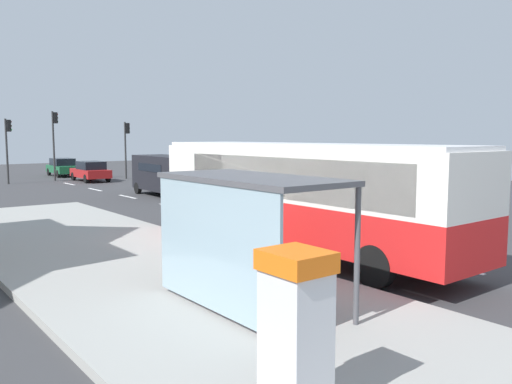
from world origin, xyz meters
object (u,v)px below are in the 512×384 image
at_px(sedan_near, 63,167).
at_px(recycling_bin_red, 256,248).
at_px(recycling_bin_green, 224,240).
at_px(traffic_light_far_side, 8,140).
at_px(white_van, 166,173).
at_px(recycling_bin_yellow, 239,244).
at_px(bus_shelter, 237,208).
at_px(sedan_far, 91,171).
at_px(bus, 299,191).
at_px(traffic_light_near_side, 126,141).
at_px(recycling_bin_blue, 210,236).
at_px(traffic_light_median, 55,135).
at_px(ticket_machine, 296,331).

height_order(sedan_near, recycling_bin_red, sedan_near).
relative_size(recycling_bin_green, traffic_light_far_side, 0.20).
relative_size(white_van, recycling_bin_yellow, 5.57).
bearing_deg(recycling_bin_green, sedan_near, 79.17).
height_order(sedan_near, bus_shelter, bus_shelter).
distance_m(recycling_bin_green, bus_shelter, 4.53).
bearing_deg(bus_shelter, sedan_far, 74.38).
relative_size(sedan_near, recycling_bin_red, 4.71).
bearing_deg(bus, traffic_light_near_side, 75.69).
bearing_deg(traffic_light_far_side, recycling_bin_yellow, -92.14).
height_order(recycling_bin_blue, bus_shelter, bus_shelter).
bearing_deg(traffic_light_median, traffic_light_near_side, -17.39).
relative_size(recycling_bin_green, bus_shelter, 0.24).
bearing_deg(bus_shelter, recycling_bin_green, 58.96).
height_order(recycling_bin_red, bus_shelter, bus_shelter).
bearing_deg(bus_shelter, bus, 36.10).
relative_size(sedan_far, traffic_light_median, 0.84).
distance_m(recycling_bin_red, recycling_bin_blue, 2.10).
bearing_deg(traffic_light_far_side, sedan_far, -14.11).
relative_size(recycling_bin_blue, traffic_light_median, 0.18).
bearing_deg(recycling_bin_blue, traffic_light_median, 80.98).
height_order(recycling_bin_green, bus_shelter, bus_shelter).
bearing_deg(recycling_bin_blue, traffic_light_near_side, 70.46).
bearing_deg(white_van, recycling_bin_blue, -113.70).
xyz_separation_m(white_van, recycling_bin_yellow, (-6.40, -15.98, -0.69)).
distance_m(sedan_far, recycling_bin_green, 28.24).
bearing_deg(white_van, ticket_machine, -114.55).
xyz_separation_m(traffic_light_far_side, traffic_light_median, (3.49, 0.80, 0.40)).
bearing_deg(ticket_machine, recycling_bin_yellow, 59.12).
bearing_deg(recycling_bin_yellow, traffic_light_far_side, 87.86).
relative_size(recycling_bin_yellow, bus_shelter, 0.24).
distance_m(bus, recycling_bin_yellow, 2.79).
bearing_deg(recycling_bin_red, traffic_light_far_side, 87.91).
bearing_deg(sedan_far, white_van, -90.46).
distance_m(recycling_bin_green, traffic_light_median, 30.13).
relative_size(traffic_light_near_side, traffic_light_median, 0.86).
height_order(ticket_machine, recycling_bin_green, ticket_machine).
relative_size(recycling_bin_red, recycling_bin_yellow, 1.00).
bearing_deg(recycling_bin_red, recycling_bin_blue, 90.00).
height_order(recycling_bin_red, recycling_bin_green, same).
bearing_deg(recycling_bin_red, traffic_light_near_side, 71.76).
height_order(traffic_light_far_side, bus_shelter, traffic_light_far_side).
distance_m(recycling_bin_blue, traffic_light_near_side, 29.11).
bearing_deg(traffic_light_near_side, white_van, -104.52).
bearing_deg(traffic_light_far_side, recycling_bin_red, -92.09).
height_order(traffic_light_median, bus_shelter, traffic_light_median).
xyz_separation_m(sedan_far, recycling_bin_green, (-6.50, -27.49, -0.14)).
height_order(bus, traffic_light_median, traffic_light_median).
relative_size(sedan_near, traffic_light_median, 0.84).
distance_m(ticket_machine, recycling_bin_green, 8.05).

